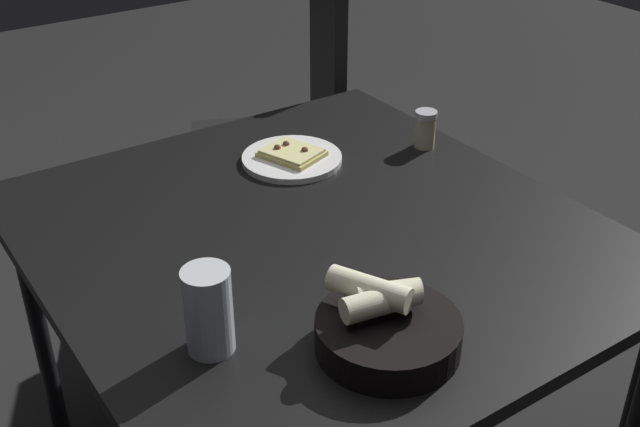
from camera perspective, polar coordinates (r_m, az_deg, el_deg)
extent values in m
cube|color=black|center=(1.54, -0.40, -1.64)|extent=(1.02, 1.10, 0.03)
cylinder|color=black|center=(1.76, 21.94, -13.91)|extent=(0.04, 0.04, 0.67)
cylinder|color=black|center=(1.98, -19.65, -7.80)|extent=(0.04, 0.04, 0.67)
cylinder|color=black|center=(2.29, 2.17, -0.31)|extent=(0.04, 0.04, 0.67)
cylinder|color=white|center=(1.79, -2.04, 3.98)|extent=(0.23, 0.23, 0.01)
cube|color=tan|center=(1.79, -2.05, 4.32)|extent=(0.14, 0.16, 0.01)
cube|color=beige|center=(1.78, -2.06, 4.55)|extent=(0.13, 0.14, 0.01)
sphere|color=brown|center=(1.77, -1.11, 4.60)|extent=(0.02, 0.02, 0.02)
sphere|color=brown|center=(1.80, -2.46, 5.03)|extent=(0.02, 0.02, 0.02)
sphere|color=brown|center=(1.79, -3.11, 4.76)|extent=(0.02, 0.02, 0.02)
cylinder|color=black|center=(1.23, 4.94, -8.68)|extent=(0.23, 0.23, 0.05)
cylinder|color=beige|center=(1.20, 4.44, -6.37)|extent=(0.13, 0.06, 0.04)
cylinder|color=beige|center=(1.22, 4.99, -5.76)|extent=(0.11, 0.07, 0.04)
cylinder|color=beige|center=(1.21, 3.58, -5.47)|extent=(0.10, 0.14, 0.04)
cylinder|color=#AA2014|center=(1.26, 7.22, -8.39)|extent=(0.06, 0.06, 0.03)
cylinder|color=silver|center=(1.21, -8.07, -6.97)|extent=(0.08, 0.08, 0.14)
cylinder|color=orange|center=(1.24, -7.93, -8.46)|extent=(0.07, 0.07, 0.06)
cylinder|color=#BFB299|center=(1.87, 7.59, 5.86)|extent=(0.05, 0.05, 0.07)
cylinder|color=maroon|center=(1.87, 7.56, 5.40)|extent=(0.04, 0.04, 0.04)
cylinder|color=#B7B7BC|center=(1.85, 7.69, 7.12)|extent=(0.05, 0.05, 0.01)
cylinder|color=black|center=(2.07, 22.04, -10.92)|extent=(0.03, 0.03, 0.43)
cube|color=black|center=(2.49, -4.05, 4.64)|extent=(0.58, 0.58, 0.04)
cube|color=black|center=(2.42, 0.51, 10.84)|extent=(0.20, 0.40, 0.50)
cylinder|color=black|center=(2.76, -8.26, 1.84)|extent=(0.03, 0.03, 0.40)
cylinder|color=black|center=(2.43, -7.82, -2.38)|extent=(0.03, 0.03, 0.40)
cylinder|color=black|center=(2.78, -0.44, 2.51)|extent=(0.03, 0.03, 0.40)
cylinder|color=black|center=(2.46, 1.04, -1.57)|extent=(0.03, 0.03, 0.40)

